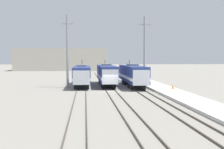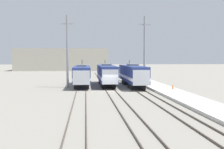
% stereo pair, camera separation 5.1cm
% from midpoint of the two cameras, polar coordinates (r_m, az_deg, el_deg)
% --- Properties ---
extents(ground_plane, '(400.00, 400.00, 0.00)m').
position_cam_midpoint_polar(ground_plane, '(48.50, -0.27, -3.04)').
color(ground_plane, gray).
extents(rail_pair_far_left, '(1.51, 120.00, 0.15)m').
position_cam_midpoint_polar(rail_pair_far_left, '(48.34, -5.66, -2.99)').
color(rail_pair_far_left, '#4C4238').
rests_on(rail_pair_far_left, ground_plane).
extents(rail_pair_center, '(1.51, 120.00, 0.15)m').
position_cam_midpoint_polar(rail_pair_center, '(48.50, -0.27, -2.95)').
color(rail_pair_center, '#4C4238').
rests_on(rail_pair_center, ground_plane).
extents(rail_pair_far_right, '(1.51, 120.00, 0.15)m').
position_cam_midpoint_polar(rail_pair_far_right, '(49.07, 5.05, -2.89)').
color(rail_pair_far_right, '#4C4238').
rests_on(rail_pair_far_right, ground_plane).
extents(locomotive_far_left, '(2.95, 16.21, 4.84)m').
position_cam_midpoint_polar(locomotive_far_left, '(56.23, -5.57, -0.13)').
color(locomotive_far_left, black).
rests_on(locomotive_far_left, ground_plane).
extents(locomotive_center, '(2.86, 18.06, 4.79)m').
position_cam_midpoint_polar(locomotive_center, '(57.67, -1.02, 0.03)').
color(locomotive_center, black).
rests_on(locomotive_center, ground_plane).
extents(locomotive_far_right, '(2.88, 18.26, 4.74)m').
position_cam_midpoint_polar(locomotive_far_right, '(55.89, 3.80, -0.07)').
color(locomotive_far_right, black).
rests_on(locomotive_far_right, ground_plane).
extents(catenary_tower_left, '(2.10, 0.40, 12.52)m').
position_cam_midpoint_polar(catenary_tower_left, '(54.58, -8.19, 4.32)').
color(catenary_tower_left, gray).
rests_on(catenary_tower_left, ground_plane).
extents(catenary_tower_right, '(2.10, 0.40, 12.52)m').
position_cam_midpoint_polar(catenary_tower_right, '(55.49, 5.95, 4.31)').
color(catenary_tower_right, gray).
rests_on(catenary_tower_right, ground_plane).
extents(platform, '(4.00, 120.00, 0.34)m').
position_cam_midpoint_polar(platform, '(49.90, 9.54, -2.72)').
color(platform, beige).
rests_on(platform, ground_plane).
extents(traffic_cone, '(0.32, 0.32, 0.68)m').
position_cam_midpoint_polar(traffic_cone, '(49.21, 11.03, -2.21)').
color(traffic_cone, orange).
rests_on(traffic_cone, platform).
extents(depot_building, '(37.18, 13.73, 8.94)m').
position_cam_midpoint_polar(depot_building, '(129.98, -9.17, 2.72)').
color(depot_building, '#B2AD9E').
rests_on(depot_building, ground_plane).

